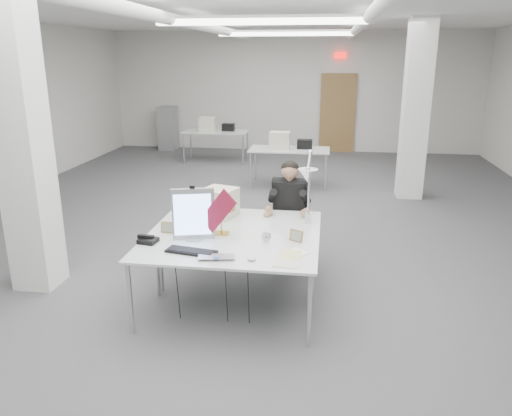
{
  "coord_description": "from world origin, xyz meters",
  "views": [
    {
      "loc": [
        0.93,
        -6.92,
        2.56
      ],
      "look_at": [
        0.23,
        -2.0,
        1.03
      ],
      "focal_mm": 35.0,
      "sensor_mm": 36.0,
      "label": 1
    }
  ],
  "objects": [
    {
      "name": "bg_desk_b",
      "position": [
        -1.8,
        5.2,
        0.74
      ],
      "size": [
        1.6,
        0.8,
        0.02
      ],
      "primitive_type": "cube",
      "color": "silver",
      "rests_on": "room_shell"
    },
    {
      "name": "laptop",
      "position": [
        -0.02,
        -2.79,
        0.77
      ],
      "size": [
        0.37,
        0.28,
        0.03
      ],
      "primitive_type": "imported",
      "rotation": [
        0.0,
        0.0,
        0.18
      ],
      "color": "#A7A7AC",
      "rests_on": "desk_main"
    },
    {
      "name": "office_chair",
      "position": [
        0.51,
        -0.98,
        0.52
      ],
      "size": [
        0.54,
        0.54,
        1.04
      ],
      "primitive_type": null,
      "rotation": [
        0.0,
        0.0,
        -0.06
      ],
      "color": "black",
      "rests_on": "room_shell"
    },
    {
      "name": "paper_stack_a",
      "position": [
        0.63,
        -2.7,
        0.76
      ],
      "size": [
        0.25,
        0.35,
        0.01
      ],
      "primitive_type": "cube",
      "rotation": [
        0.0,
        0.0,
        -0.07
      ],
      "color": "silver",
      "rests_on": "desk_main"
    },
    {
      "name": "paper_stack_b",
      "position": [
        0.65,
        -2.57,
        0.76
      ],
      "size": [
        0.2,
        0.27,
        0.01
      ],
      "primitive_type": "cube",
      "rotation": [
        0.0,
        0.0,
        0.03
      ],
      "color": "#DED884",
      "rests_on": "desk_main"
    },
    {
      "name": "architect_lamp",
      "position": [
        0.76,
        -1.82,
        1.23
      ],
      "size": [
        0.44,
        0.78,
        0.95
      ],
      "primitive_type": null,
      "rotation": [
        0.0,
        0.0,
        0.27
      ],
      "color": "silver",
      "rests_on": "desk_second"
    },
    {
      "name": "filing_cabinet",
      "position": [
        -3.5,
        6.65,
        0.6
      ],
      "size": [
        0.45,
        0.55,
        1.2
      ],
      "primitive_type": "cube",
      "color": "gray",
      "rests_on": "room_shell"
    },
    {
      "name": "mouse",
      "position": [
        0.3,
        -2.74,
        0.77
      ],
      "size": [
        0.08,
        0.06,
        0.03
      ],
      "primitive_type": "ellipsoid",
      "rotation": [
        0.0,
        0.0,
        -0.05
      ],
      "color": "silver",
      "rests_on": "desk_main"
    },
    {
      "name": "desk_phone",
      "position": [
        -0.8,
        -2.43,
        0.78
      ],
      "size": [
        0.2,
        0.19,
        0.04
      ],
      "primitive_type": "cube",
      "rotation": [
        0.0,
        0.0,
        -0.17
      ],
      "color": "black",
      "rests_on": "desk_main"
    },
    {
      "name": "bankers_lamp",
      "position": [
        -0.12,
        -2.08,
        0.91
      ],
      "size": [
        0.3,
        0.21,
        0.31
      ],
      "primitive_type": null,
      "rotation": [
        0.0,
        0.0,
        -0.41
      ],
      "color": "gold",
      "rests_on": "desk_main"
    },
    {
      "name": "desk_clock",
      "position": [
        0.37,
        -2.22,
        0.81
      ],
      "size": [
        0.1,
        0.05,
        0.09
      ],
      "primitive_type": "cylinder",
      "rotation": [
        1.57,
        0.0,
        -0.24
      ],
      "color": "#A5A5A9",
      "rests_on": "desk_main"
    },
    {
      "name": "keyboard",
      "position": [
        -0.3,
        -2.63,
        0.77
      ],
      "size": [
        0.51,
        0.25,
        0.02
      ],
      "primitive_type": "cube",
      "rotation": [
        0.0,
        0.0,
        -0.18
      ],
      "color": "black",
      "rests_on": "desk_main"
    },
    {
      "name": "seated_person",
      "position": [
        0.51,
        -1.03,
        0.9
      ],
      "size": [
        0.53,
        0.65,
        0.93
      ],
      "primitive_type": null,
      "rotation": [
        0.0,
        0.0,
        -0.06
      ],
      "color": "black",
      "rests_on": "office_chair"
    },
    {
      "name": "beige_monitor",
      "position": [
        -0.27,
        -1.49,
        0.92
      ],
      "size": [
        0.44,
        0.43,
        0.34
      ],
      "primitive_type": "cube",
      "rotation": [
        0.0,
        0.0,
        -0.32
      ],
      "color": "beige",
      "rests_on": "desk_second"
    },
    {
      "name": "bg_desk_a",
      "position": [
        0.2,
        3.0,
        0.74
      ],
      "size": [
        1.6,
        0.8,
        0.02
      ],
      "primitive_type": "cube",
      "color": "silver",
      "rests_on": "room_shell"
    },
    {
      "name": "picture_frame_right",
      "position": [
        0.67,
        -2.18,
        0.81
      ],
      "size": [
        0.15,
        0.11,
        0.12
      ],
      "primitive_type": "cube",
      "rotation": [
        -0.21,
        0.0,
        -0.53
      ],
      "color": "#9B7242",
      "rests_on": "desk_main"
    },
    {
      "name": "picture_frame_left",
      "position": [
        -0.7,
        -2.12,
        0.81
      ],
      "size": [
        0.15,
        0.05,
        0.12
      ],
      "primitive_type": "cube",
      "rotation": [
        -0.21,
        0.0,
        -0.11
      ],
      "color": "#B7834E",
      "rests_on": "desk_main"
    },
    {
      "name": "pennant",
      "position": [
        -0.11,
        -2.3,
        1.08
      ],
      "size": [
        0.42,
        0.19,
        0.49
      ],
      "primitive_type": "cube",
      "rotation": [
        0.0,
        -0.87,
        -0.42
      ],
      "color": "maroon",
      "rests_on": "monitor"
    },
    {
      "name": "paper_stack_c",
      "position": [
        0.7,
        -2.47,
        0.76
      ],
      "size": [
        0.24,
        0.23,
        0.01
      ],
      "primitive_type": "cube",
      "rotation": [
        0.0,
        0.0,
        -0.66
      ],
      "color": "white",
      "rests_on": "desk_main"
    },
    {
      "name": "room_shell",
      "position": [
        0.04,
        0.13,
        1.69
      ],
      "size": [
        10.04,
        14.04,
        3.24
      ],
      "color": "#464648",
      "rests_on": "ground"
    },
    {
      "name": "desk_main",
      "position": [
        0.0,
        -2.5,
        0.74
      ],
      "size": [
        1.8,
        0.9,
        0.02
      ],
      "primitive_type": "cube",
      "color": "silver",
      "rests_on": "room_shell"
    },
    {
      "name": "desk_second",
      "position": [
        0.0,
        -1.6,
        0.74
      ],
      "size": [
        1.8,
        0.9,
        0.02
      ],
      "primitive_type": "cube",
      "color": "silver",
      "rests_on": "room_shell"
    },
    {
      "name": "monitor",
      "position": [
        -0.37,
        -2.26,
        1.02
      ],
      "size": [
        0.43,
        0.15,
        0.53
      ],
      "primitive_type": "cube",
      "rotation": [
        0.0,
        0.0,
        0.26
      ],
      "color": "#A2A2A6",
      "rests_on": "desk_main"
    }
  ]
}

